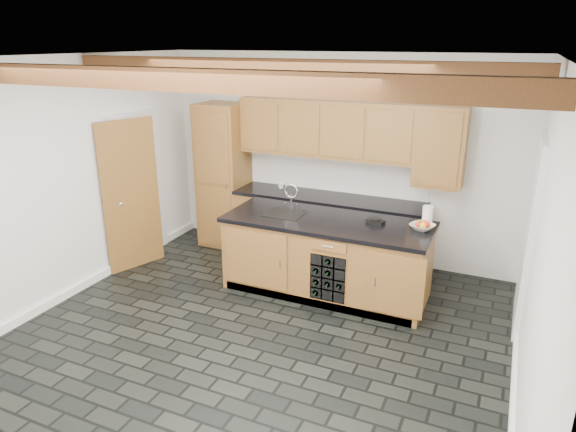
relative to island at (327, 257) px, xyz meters
name	(u,v)px	position (x,y,z in m)	size (l,w,h in m)	color
ground	(256,338)	(-0.31, -1.28, -0.46)	(5.00, 5.00, 0.00)	black
room_shell	(269,184)	(-0.39, -0.75, 1.06)	(5.01, 5.00, 5.00)	white
back_cabinetry	(305,189)	(-0.68, 0.95, 0.51)	(3.65, 0.62, 2.20)	#9B6532
island	(327,257)	(0.00, 0.00, 0.00)	(2.48, 0.96, 0.93)	#9B6532
faucet	(286,210)	(-0.56, 0.05, 0.50)	(0.45, 0.40, 0.34)	black
kitchen_scale	(376,221)	(0.54, 0.12, 0.49)	(0.22, 0.16, 0.06)	black
fruit_bowl	(422,227)	(1.07, 0.14, 0.50)	(0.26, 0.26, 0.06)	beige
fruit_cluster	(423,224)	(1.07, 0.14, 0.53)	(0.16, 0.17, 0.07)	red
paper_towel	(428,216)	(1.10, 0.30, 0.58)	(0.12, 0.12, 0.23)	white
mug	(281,185)	(-1.08, 1.01, 0.51)	(0.10, 0.10, 0.09)	white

